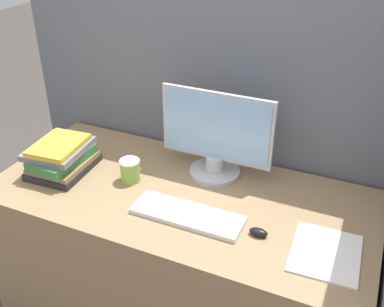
{
  "coord_description": "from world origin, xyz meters",
  "views": [
    {
      "loc": [
        0.68,
        -1.02,
        1.87
      ],
      "look_at": [
        0.04,
        0.41,
        0.95
      ],
      "focal_mm": 42.0,
      "sensor_mm": 36.0,
      "label": 1
    }
  ],
  "objects_px": {
    "keyboard": "(188,215)",
    "mouse": "(258,232)",
    "monitor": "(216,140)",
    "book_stack": "(62,157)",
    "coffee_cup": "(130,170)"
  },
  "relations": [
    {
      "from": "keyboard",
      "to": "mouse",
      "type": "xyz_separation_m",
      "value": [
        0.29,
        0.01,
        0.01
      ]
    },
    {
      "from": "monitor",
      "to": "keyboard",
      "type": "relative_size",
      "value": 1.14
    },
    {
      "from": "mouse",
      "to": "book_stack",
      "type": "bearing_deg",
      "value": 175.8
    },
    {
      "from": "monitor",
      "to": "book_stack",
      "type": "relative_size",
      "value": 1.63
    },
    {
      "from": "keyboard",
      "to": "book_stack",
      "type": "relative_size",
      "value": 1.44
    },
    {
      "from": "book_stack",
      "to": "coffee_cup",
      "type": "bearing_deg",
      "value": 9.67
    },
    {
      "from": "monitor",
      "to": "keyboard",
      "type": "bearing_deg",
      "value": -86.66
    },
    {
      "from": "monitor",
      "to": "coffee_cup",
      "type": "bearing_deg",
      "value": -146.84
    },
    {
      "from": "monitor",
      "to": "coffee_cup",
      "type": "height_order",
      "value": "monitor"
    },
    {
      "from": "mouse",
      "to": "coffee_cup",
      "type": "distance_m",
      "value": 0.64
    },
    {
      "from": "keyboard",
      "to": "mouse",
      "type": "relative_size",
      "value": 6.33
    },
    {
      "from": "mouse",
      "to": "monitor",
      "type": "bearing_deg",
      "value": 132.63
    },
    {
      "from": "monitor",
      "to": "book_stack",
      "type": "height_order",
      "value": "monitor"
    },
    {
      "from": "monitor",
      "to": "keyboard",
      "type": "distance_m",
      "value": 0.38
    },
    {
      "from": "coffee_cup",
      "to": "keyboard",
      "type": "bearing_deg",
      "value": -21.46
    }
  ]
}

